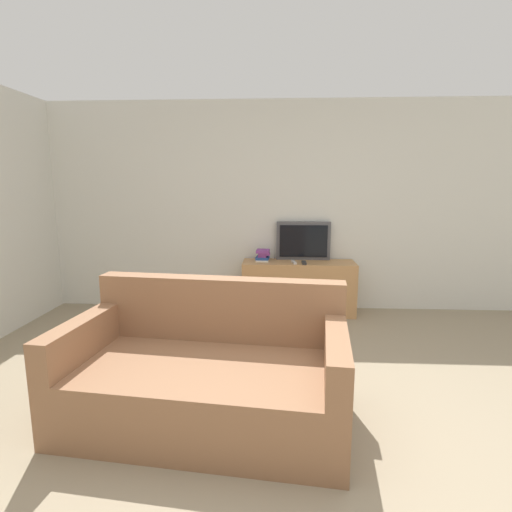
% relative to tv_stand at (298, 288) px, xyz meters
% --- Properties ---
extents(ground_plane, '(14.00, 14.00, 0.00)m').
position_rel_tv_stand_xyz_m(ground_plane, '(-0.14, -2.77, -0.32)').
color(ground_plane, gray).
extents(wall_back, '(9.00, 0.06, 2.60)m').
position_rel_tv_stand_xyz_m(wall_back, '(-0.14, 0.26, 0.98)').
color(wall_back, silver).
rests_on(wall_back, ground_plane).
extents(tv_stand, '(1.37, 0.43, 0.65)m').
position_rel_tv_stand_xyz_m(tv_stand, '(0.00, 0.00, 0.00)').
color(tv_stand, tan).
rests_on(tv_stand, ground_plane).
extents(television, '(0.67, 0.09, 0.48)m').
position_rel_tv_stand_xyz_m(television, '(0.06, 0.17, 0.56)').
color(television, '#4C4C51').
rests_on(television, tv_stand).
extents(couch, '(1.93, 1.17, 0.90)m').
position_rel_tv_stand_xyz_m(couch, '(-0.73, -2.31, -0.03)').
color(couch, '#8C6042').
rests_on(couch, ground_plane).
extents(book_stack, '(0.18, 0.21, 0.14)m').
position_rel_tv_stand_xyz_m(book_stack, '(-0.44, 0.03, 0.40)').
color(book_stack, silver).
rests_on(book_stack, tv_stand).
extents(remote_on_stand, '(0.06, 0.18, 0.02)m').
position_rel_tv_stand_xyz_m(remote_on_stand, '(-0.07, -0.08, 0.34)').
color(remote_on_stand, '#B7B7B7').
rests_on(remote_on_stand, tv_stand).
extents(remote_secondary, '(0.05, 0.17, 0.02)m').
position_rel_tv_stand_xyz_m(remote_secondary, '(0.05, -0.11, 0.34)').
color(remote_secondary, '#2D2D2D').
rests_on(remote_secondary, tv_stand).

